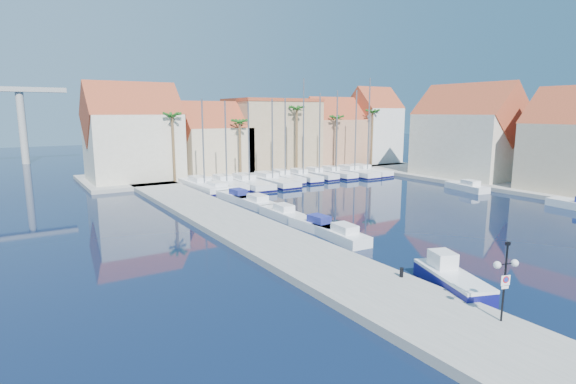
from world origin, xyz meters
TOP-DOWN VIEW (x-y plane):
  - ground at (0.00, 0.00)m, footprint 260.00×260.00m
  - quay_west at (-9.00, 13.50)m, footprint 6.00×77.00m
  - shore_north at (10.00, 48.00)m, footprint 54.00×16.00m
  - shore_east at (32.00, 15.00)m, footprint 12.00×60.00m
  - lamp_post at (-7.00, -6.69)m, footprint 1.24×0.61m
  - bollard at (-6.71, -0.31)m, footprint 0.22×0.22m
  - fishing_boat at (-4.81, -2.23)m, footprint 3.60×5.79m
  - motorboat_west_0 at (-3.83, 8.75)m, footprint 2.22×5.86m
  - motorboat_west_1 at (-3.81, 12.17)m, footprint 2.06×5.38m
  - motorboat_west_2 at (-3.85, 17.60)m, footprint 1.83×5.55m
  - motorboat_west_3 at (-3.58, 23.33)m, footprint 2.10×6.38m
  - motorboat_west_4 at (-3.79, 27.44)m, footprint 2.15×5.88m
  - motorboat_west_5 at (-3.65, 33.68)m, footprint 2.56×7.51m
  - motorboat_east_1 at (23.98, 17.71)m, footprint 2.99×6.25m
  - sailboat_0 at (-4.25, 36.33)m, footprint 3.07×10.82m
  - sailboat_1 at (-1.19, 36.10)m, footprint 2.92×9.80m
  - sailboat_2 at (1.71, 35.38)m, footprint 3.66×11.57m
  - sailboat_3 at (5.26, 35.40)m, footprint 3.04×11.21m
  - sailboat_4 at (8.29, 36.78)m, footprint 3.08×9.20m
  - sailboat_5 at (11.04, 36.24)m, footprint 2.87×8.75m
  - sailboat_6 at (14.13, 36.54)m, footprint 2.17×8.10m
  - sailboat_7 at (17.07, 36.28)m, footprint 2.48×8.73m
  - sailboat_8 at (20.25, 35.71)m, footprint 2.84×10.21m
  - sailboat_9 at (22.84, 35.70)m, footprint 3.07×9.92m
  - building_0 at (-10.00, 47.00)m, footprint 12.30×9.00m
  - building_1 at (2.00, 47.00)m, footprint 10.30×8.00m
  - building_2 at (13.00, 48.00)m, footprint 14.20×10.20m
  - building_3 at (25.00, 47.00)m, footprint 10.30×8.00m
  - building_4 at (34.00, 46.00)m, footprint 8.30×8.00m
  - building_6 at (32.00, 24.00)m, footprint 9.00×14.30m
  - palm_0 at (-6.00, 42.00)m, footprint 2.60×2.60m
  - palm_1 at (4.00, 42.00)m, footprint 2.60×2.60m
  - palm_2 at (14.00, 42.00)m, footprint 2.60×2.60m
  - palm_3 at (22.00, 42.00)m, footprint 2.60×2.60m
  - palm_4 at (30.00, 42.00)m, footprint 2.60×2.60m

SIDE VIEW (x-z plane):
  - ground at x=0.00m, z-range 0.00..0.00m
  - quay_west at x=-9.00m, z-range 0.00..0.50m
  - shore_north at x=10.00m, z-range 0.00..0.50m
  - shore_east at x=32.00m, z-range 0.00..0.50m
  - motorboat_west_4 at x=-3.79m, z-range -0.19..1.21m
  - motorboat_west_0 at x=-3.83m, z-range -0.19..1.21m
  - motorboat_west_1 at x=-3.81m, z-range -0.19..1.21m
  - motorboat_west_2 at x=-3.85m, z-range -0.19..1.21m
  - motorboat_west_3 at x=-3.58m, z-range -0.19..1.21m
  - motorboat_west_5 at x=-3.65m, z-range -0.19..1.21m
  - motorboat_east_1 at x=23.98m, z-range -0.19..1.21m
  - sailboat_2 at x=1.71m, z-range -4.99..6.09m
  - sailboat_3 at x=5.26m, z-range -5.23..6.35m
  - sailboat_0 at x=-4.25m, z-range -5.18..6.30m
  - sailboat_1 at x=-1.19m, z-range -5.05..6.20m
  - sailboat_8 at x=20.25m, z-range -5.96..7.14m
  - sailboat_4 at x=8.29m, z-range -5.28..6.46m
  - sailboat_7 at x=17.07m, z-range -5.88..7.11m
  - sailboat_9 at x=22.84m, z-range -6.88..8.12m
  - sailboat_6 at x=14.13m, z-range -5.65..6.90m
  - fishing_boat at x=-4.81m, z-range -0.32..1.60m
  - sailboat_5 at x=11.04m, z-range -6.61..7.90m
  - bollard at x=-6.71m, z-range 0.50..1.05m
  - lamp_post at x=-7.00m, z-range 1.09..4.84m
  - building_1 at x=2.00m, z-range -0.20..10.80m
  - building_3 at x=25.00m, z-range -0.14..11.86m
  - building_2 at x=13.00m, z-range 0.51..12.01m
  - building_6 at x=32.00m, z-range -0.23..13.27m
  - building_0 at x=-10.00m, z-range -0.23..13.27m
  - building_4 at x=34.00m, z-range -0.03..13.97m
  - palm_1 at x=4.00m, z-range 3.56..12.71m
  - palm_3 at x=22.00m, z-range 3.78..13.43m
  - palm_0 at x=-6.00m, z-range 4.00..14.15m
  - palm_4 at x=30.00m, z-range 4.22..14.87m
  - palm_2 at x=14.00m, z-range 4.44..15.59m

